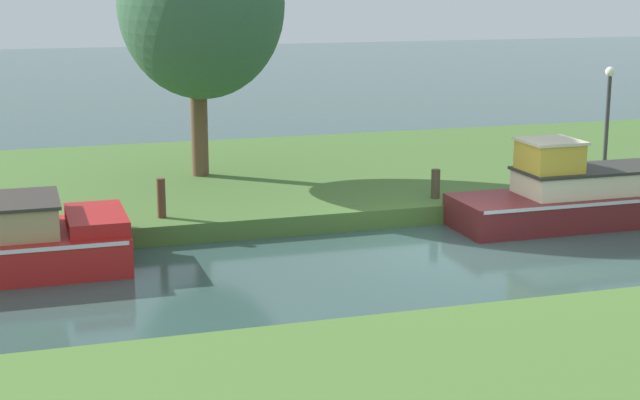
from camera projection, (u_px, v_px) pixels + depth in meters
name	position (u px, v px, depth m)	size (l,w,h in m)	color
ground_plane	(463.00, 250.00, 18.78)	(120.00, 120.00, 0.00)	#334E4A
riverbank_far	(345.00, 173.00, 25.25)	(72.00, 10.00, 0.40)	#496D30
maroon_barge	(625.00, 194.00, 21.04)	(7.89, 1.78, 1.84)	maroon
willow_tree_left	(201.00, 5.00, 22.48)	(3.80, 4.68, 6.30)	brown
lamp_post	(608.00, 106.00, 23.77)	(0.24, 0.24, 2.62)	#333338
mooring_post_near	(436.00, 184.00, 21.35)	(0.19, 0.19, 0.64)	#493C2C
mooring_post_far	(161.00, 198.00, 19.59)	(0.17, 0.17, 0.80)	#553324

